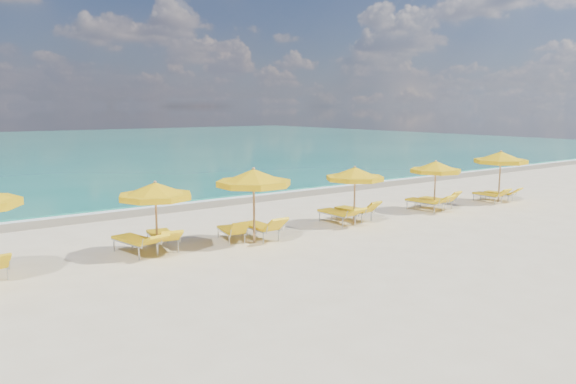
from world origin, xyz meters
TOP-DOWN VIEW (x-y plane):
  - ground_plane at (0.00, 0.00)m, footprint 120.00×120.00m
  - ocean at (0.00, 48.00)m, footprint 120.00×80.00m
  - wet_sand_band at (0.00, 7.40)m, footprint 120.00×2.60m
  - foam_line at (0.00, 8.20)m, footprint 120.00×1.20m
  - whitecap_near at (-6.00, 17.00)m, footprint 14.00×0.36m
  - whitecap_far at (8.00, 24.00)m, footprint 18.00×0.30m
  - umbrella_2 at (-5.50, 0.44)m, footprint 2.16×2.16m
  - umbrella_3 at (-2.44, -0.01)m, footprint 3.08×3.08m
  - umbrella_4 at (2.03, 0.18)m, footprint 2.41×2.41m
  - umbrella_5 at (6.52, 0.18)m, footprint 2.28×2.28m
  - umbrella_6 at (10.52, -0.17)m, footprint 2.86×2.86m
  - lounger_2_left at (-5.98, 0.81)m, footprint 1.04×2.17m
  - lounger_2_right at (-5.11, 0.90)m, footprint 1.02×2.13m
  - lounger_3_left at (-2.94, 0.55)m, footprint 0.89×1.74m
  - lounger_3_right at (-2.03, 0.24)m, footprint 0.69×1.97m
  - lounger_4_left at (1.56, 0.54)m, footprint 0.69×2.04m
  - lounger_4_right at (2.56, 0.72)m, footprint 0.83×1.91m
  - lounger_5_left at (6.17, 0.34)m, footprint 0.89×2.07m
  - lounger_5_right at (7.03, 0.45)m, footprint 0.80×1.79m
  - lounger_6_left at (10.11, 0.07)m, footprint 0.62×1.71m
  - lounger_6_right at (11.00, 0.08)m, footprint 0.81×1.69m

SIDE VIEW (x-z plane):
  - ground_plane at x=0.00m, z-range 0.00..0.00m
  - ocean at x=0.00m, z-range -0.15..0.15m
  - wet_sand_band at x=0.00m, z-range -0.01..0.01m
  - foam_line at x=0.00m, z-range -0.01..0.01m
  - whitecap_near at x=-6.00m, z-range -0.03..0.03m
  - whitecap_far at x=8.00m, z-range -0.03..0.03m
  - lounger_6_right at x=11.00m, z-range -0.14..0.54m
  - lounger_6_left at x=10.11m, z-range -0.16..0.58m
  - lounger_3_left at x=-2.94m, z-range -0.19..0.61m
  - lounger_5_right at x=7.03m, z-range -0.20..0.65m
  - lounger_4_right at x=2.56m, z-range -0.20..0.66m
  - lounger_5_left at x=6.17m, z-range -0.16..0.64m
  - lounger_4_left at x=1.56m, z-range -0.15..0.63m
  - lounger_3_right at x=-2.03m, z-range -0.20..0.69m
  - lounger_2_left at x=-5.98m, z-range -0.15..0.64m
  - lounger_2_right at x=-5.11m, z-range -0.17..0.66m
  - umbrella_5 at x=6.52m, z-range 0.74..2.83m
  - umbrella_4 at x=2.03m, z-range 0.75..2.89m
  - umbrella_2 at x=-5.50m, z-range 0.76..2.92m
  - umbrella_6 at x=10.52m, z-range 0.82..3.16m
  - umbrella_3 at x=-2.44m, z-range 0.84..3.23m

